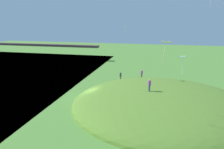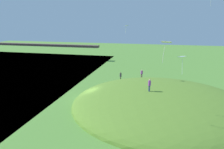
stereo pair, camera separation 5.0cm
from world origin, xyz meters
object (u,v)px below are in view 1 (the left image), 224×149
Objects in this scene: kite_4 at (182,58)px; kite_5 at (166,43)px; kite_2 at (126,26)px; person_near_shore at (142,73)px; person_on_hilltop at (121,75)px; person_with_child at (150,84)px.

kite_4 is 0.83× the size of kite_5.
person_near_shore is at bearing 62.91° from kite_2.
person_near_shore is at bearing -93.88° from person_on_hilltop.
kite_5 is at bearing 146.06° from person_with_child.
kite_4 is at bearing 129.54° from person_near_shore.
kite_2 is 0.61× the size of kite_4.
person_with_child is 14.42m from person_on_hilltop.
person_on_hilltop is (-6.44, 12.65, -2.56)m from person_with_child.
kite_2 is (-2.45, -4.79, 9.10)m from person_near_shore.
kite_5 reaches higher than person_near_shore.
person_with_child is at bearing 120.56° from person_near_shore.
kite_4 is (3.48, -4.38, 4.52)m from person_with_child.
kite_4 is (8.00, -11.53, -3.00)m from kite_2.
kite_5 is (8.15, -17.58, 8.68)m from person_on_hilltop.
kite_4 is 2.45m from kite_5.
person_with_child is 1.06× the size of person_near_shore.
kite_4 is at bearing -144.42° from person_on_hilltop.
kite_4 reaches higher than person_on_hilltop.
kite_4 is (9.92, -17.03, 7.08)m from person_on_hilltop.
person_with_child is 12.22m from person_near_shore.
person_near_shore is 10.57m from kite_2.
person_near_shore is 1.39× the size of kite_2.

